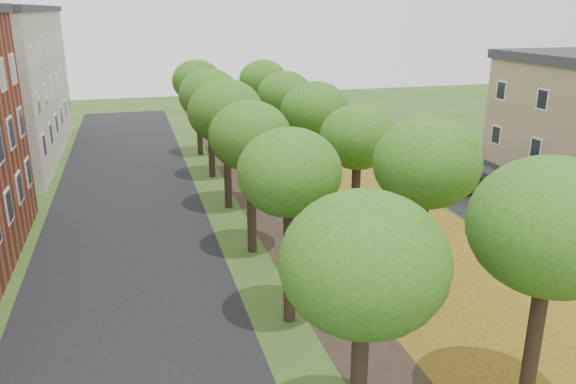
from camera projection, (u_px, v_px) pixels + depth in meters
street_asphalt at (127, 238)px, 26.11m from camera, size 8.00×70.00×0.01m
footpath at (283, 222)px, 28.04m from camera, size 3.20×70.00×0.01m
leaf_verge at (375, 213)px, 29.32m from camera, size 7.50×70.00×0.01m
parking_lot at (503, 193)px, 32.41m from camera, size 9.00×16.00×0.01m
tree_row_west at (237, 127)px, 25.93m from camera, size 3.58×33.58×6.55m
tree_row_east at (334, 121)px, 27.16m from camera, size 3.58×33.58×6.55m
bench at (373, 291)px, 20.25m from camera, size 0.62×1.93×0.90m
car_silver at (564, 236)px, 24.58m from camera, size 4.14×2.40×1.32m
car_red at (521, 213)px, 27.22m from camera, size 4.40×1.67×1.43m
car_grey at (462, 180)px, 32.50m from camera, size 5.26×3.40×1.42m
car_white at (442, 168)px, 34.88m from camera, size 5.58×3.30×1.46m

